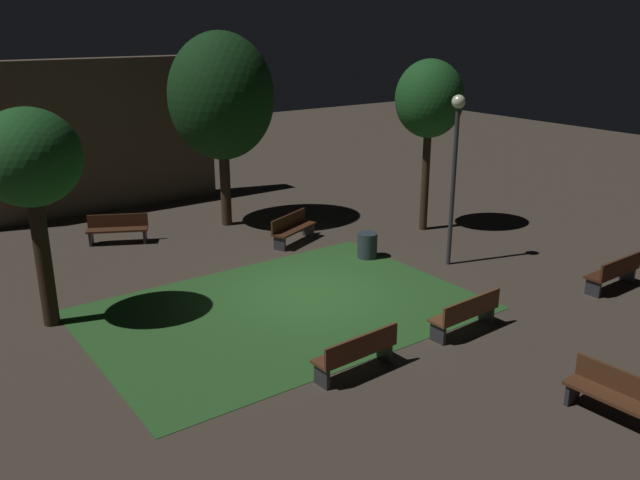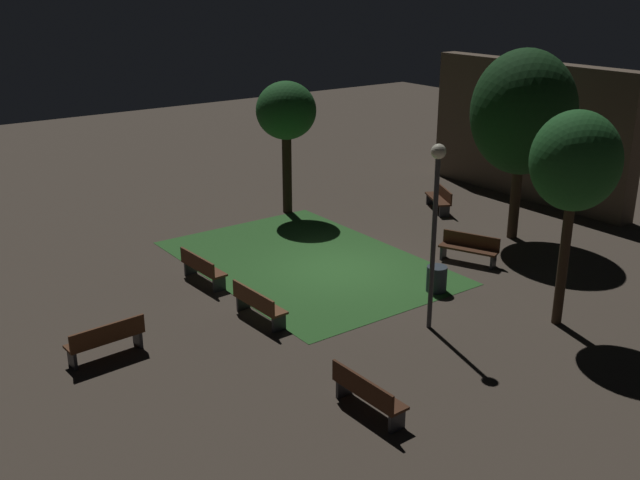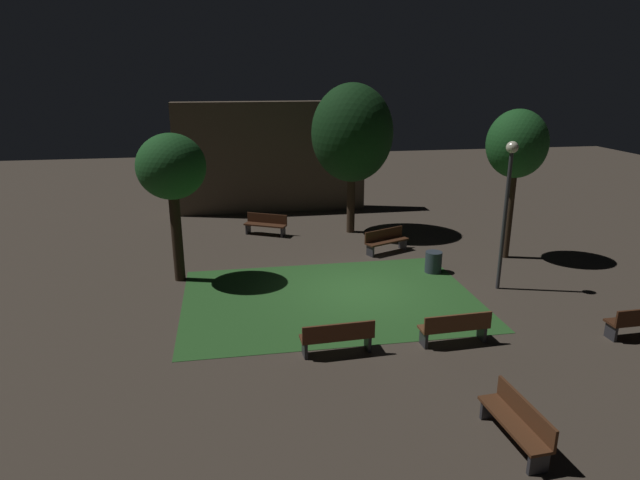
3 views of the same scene
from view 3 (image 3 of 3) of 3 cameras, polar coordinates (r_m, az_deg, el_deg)
ground_plane at (r=17.17m, az=4.29°, el=-5.42°), size 60.00×60.00×0.00m
grass_lawn at (r=16.58m, az=1.06°, el=-6.21°), size 8.86×6.15×0.01m
bench_by_lamp at (r=13.34m, az=1.86°, el=-10.14°), size 1.82×0.57×0.88m
bench_front_right at (r=14.21m, az=14.09°, el=-8.89°), size 1.82×0.56×0.88m
bench_lawn_edge at (r=11.11m, az=20.14°, el=-17.50°), size 0.59×1.83×0.88m
bench_near_trees at (r=22.95m, az=-5.73°, el=1.73°), size 1.82×1.25×0.88m
bench_front_left at (r=20.77m, az=6.97°, el=-0.00°), size 1.84×1.15×0.88m
tree_lawn_side at (r=22.57m, az=3.41°, el=11.17°), size 3.36×3.36×6.23m
tree_back_right at (r=17.67m, az=-15.43°, el=7.23°), size 2.17×2.17×4.84m
tree_tall_center at (r=20.44m, az=20.08°, el=9.40°), size 2.13×2.13×5.42m
lamp_post_plaza_west at (r=17.36m, az=19.21°, el=4.87°), size 0.36×0.36×4.68m
trash_bin at (r=18.99m, az=11.89°, el=-2.30°), size 0.57×0.57×0.74m
building_wall_backdrop at (r=26.52m, az=-5.19°, el=8.66°), size 9.17×0.80×5.30m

